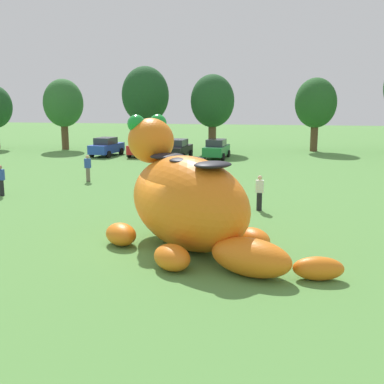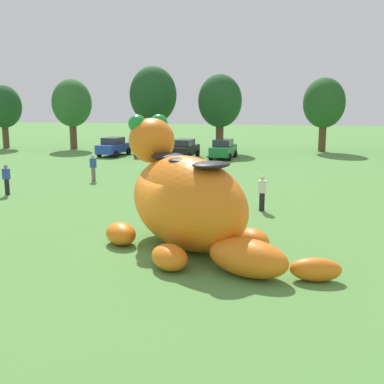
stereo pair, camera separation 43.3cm
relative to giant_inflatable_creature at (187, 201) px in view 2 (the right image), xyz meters
name	(u,v)px [view 2 (the right image)]	position (x,y,z in m)	size (l,w,h in m)	color
ground_plane	(154,245)	(-1.26, -0.04, -1.72)	(160.00, 160.00, 0.00)	#568E42
giant_inflatable_creature	(187,201)	(0.00, 0.00, 0.00)	(8.54, 6.93, 4.71)	orange
car_blue	(114,147)	(-12.31, 25.76, -0.86)	(2.38, 4.30, 1.72)	#2347B7
car_red	(149,147)	(-8.99, 26.20, -0.86)	(2.10, 4.18, 1.72)	red
car_black	(184,149)	(-5.43, 25.06, -0.86)	(2.24, 4.25, 1.72)	black
car_green	(223,149)	(-2.02, 25.63, -0.86)	(2.21, 4.23, 1.72)	#1E7238
tree_far_left	(3,107)	(-26.10, 30.09, 2.62)	(3.74, 3.74, 6.64)	brown
tree_left	(72,104)	(-18.54, 30.58, 3.01)	(4.07, 4.07, 7.23)	brown
tree_mid_left	(153,96)	(-9.97, 31.26, 3.80)	(4.76, 4.76, 8.44)	brown
tree_centre_left	(220,102)	(-3.05, 30.64, 3.23)	(4.27, 4.27, 7.58)	brown
tree_centre	(324,103)	(6.99, 33.11, 3.04)	(4.10, 4.10, 7.28)	brown
spectator_near_inflatable	(7,180)	(-11.81, 7.36, -0.87)	(0.38, 0.26, 1.71)	black
spectator_mid_field	(93,168)	(-8.82, 12.52, -0.87)	(0.38, 0.26, 1.71)	#726656
spectator_by_cars	(262,193)	(2.37, 6.24, -0.87)	(0.38, 0.26, 1.71)	black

